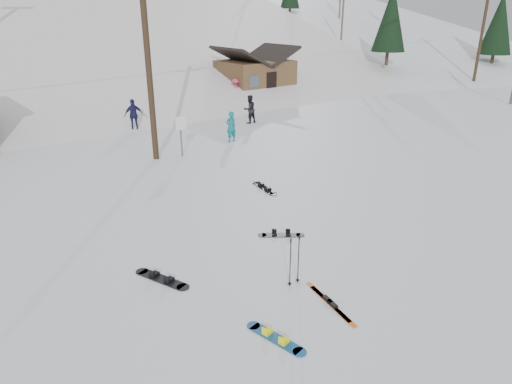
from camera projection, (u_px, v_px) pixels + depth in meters
ground at (372, 349)px, 9.01m from camera, size 200.00×200.00×0.00m
ridge_right at (274, 128)px, 71.39m from camera, size 45.66×93.98×54.59m
treeline_right at (301, 60)px, 60.25m from camera, size 20.00×60.00×10.00m
utility_pole at (147, 50)px, 18.78m from camera, size 2.00×0.26×9.00m
utility_pole_right at (483, 29)px, 38.81m from camera, size 2.00×0.26×9.00m
trail_sign at (181, 129)px, 20.35m from camera, size 0.50×0.09×1.85m
cabin at (255, 77)px, 34.63m from camera, size 5.39×4.40×3.77m
hero_snowboard at (276, 338)px, 9.27m from camera, size 0.53×1.46×0.10m
hero_skis at (330, 303)px, 10.37m from camera, size 0.46×1.86×0.10m
ski_poles at (294, 260)px, 10.89m from camera, size 0.36×0.09×1.29m
board_scatter_b at (162, 279)px, 11.31m from camera, size 0.81×1.58×0.12m
board_scatter_d at (281, 235)px, 13.52m from camera, size 1.17×0.93×0.10m
board_scatter_f at (265, 188)px, 17.07m from camera, size 0.51×1.64×0.12m
skier_teal at (231, 127)px, 22.92m from camera, size 0.57×0.39×1.53m
skier_dark at (250, 109)px, 26.67m from camera, size 0.81×0.63×1.64m
skier_pink at (236, 91)px, 32.45m from camera, size 1.26×0.97×1.72m
skier_navy at (134, 115)px, 24.99m from camera, size 1.08×0.59×1.74m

